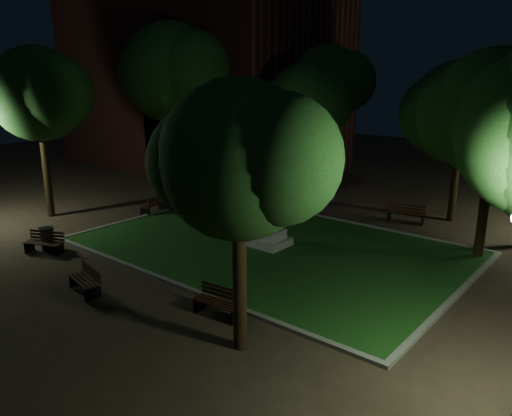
{
  "coord_description": "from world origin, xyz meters",
  "views": [
    {
      "loc": [
        12.0,
        -13.52,
        7.06
      ],
      "look_at": [
        0.06,
        1.0,
        1.92
      ],
      "focal_mm": 35.0,
      "sensor_mm": 36.0,
      "label": 1
    }
  ],
  "objects_px": {
    "bench_near_right": "(219,303)",
    "bench_west_near": "(45,243)",
    "bench_near_left": "(86,281)",
    "bicycle": "(165,186)",
    "bench_far_side": "(406,213)",
    "bench_left_side": "(155,205)",
    "trash_bin": "(47,238)",
    "monument": "(270,225)"
  },
  "relations": [
    {
      "from": "bench_far_side",
      "to": "bench_left_side",
      "type": "bearing_deg",
      "value": 16.48
    },
    {
      "from": "monument",
      "to": "bench_near_left",
      "type": "xyz_separation_m",
      "value": [
        -2.01,
        -7.32,
        -0.55
      ]
    },
    {
      "from": "bench_near_right",
      "to": "bench_near_left",
      "type": "bearing_deg",
      "value": -166.99
    },
    {
      "from": "bench_west_near",
      "to": "bench_near_right",
      "type": "bearing_deg",
      "value": -20.92
    },
    {
      "from": "bench_near_right",
      "to": "bicycle",
      "type": "bearing_deg",
      "value": 138.54
    },
    {
      "from": "bench_near_right",
      "to": "monument",
      "type": "bearing_deg",
      "value": 107.19
    },
    {
      "from": "bench_near_left",
      "to": "trash_bin",
      "type": "bearing_deg",
      "value": 176.67
    },
    {
      "from": "bench_west_near",
      "to": "bench_far_side",
      "type": "distance_m",
      "value": 16.29
    },
    {
      "from": "bench_far_side",
      "to": "bench_west_near",
      "type": "bearing_deg",
      "value": 39.19
    },
    {
      "from": "monument",
      "to": "trash_bin",
      "type": "xyz_separation_m",
      "value": [
        -6.97,
        -5.97,
        -0.5
      ]
    },
    {
      "from": "bench_near_right",
      "to": "trash_bin",
      "type": "relative_size",
      "value": 1.8
    },
    {
      "from": "bench_near_right",
      "to": "bench_left_side",
      "type": "height_order",
      "value": "bench_left_side"
    },
    {
      "from": "monument",
      "to": "bench_left_side",
      "type": "relative_size",
      "value": 1.83
    },
    {
      "from": "bench_west_near",
      "to": "bench_left_side",
      "type": "distance_m",
      "value": 6.75
    },
    {
      "from": "bench_near_left",
      "to": "bench_near_right",
      "type": "relative_size",
      "value": 1.01
    },
    {
      "from": "bench_far_side",
      "to": "trash_bin",
      "type": "height_order",
      "value": "bench_far_side"
    },
    {
      "from": "bench_far_side",
      "to": "bicycle",
      "type": "height_order",
      "value": "bicycle"
    },
    {
      "from": "bench_far_side",
      "to": "bicycle",
      "type": "xyz_separation_m",
      "value": [
        -13.6,
        -3.43,
        0.04
      ]
    },
    {
      "from": "bench_left_side",
      "to": "bicycle",
      "type": "bearing_deg",
      "value": -150.03
    },
    {
      "from": "monument",
      "to": "trash_bin",
      "type": "height_order",
      "value": "monument"
    },
    {
      "from": "trash_bin",
      "to": "bicycle",
      "type": "xyz_separation_m",
      "value": [
        -3.71,
        9.48,
        0.04
      ]
    },
    {
      "from": "bench_far_side",
      "to": "trash_bin",
      "type": "bearing_deg",
      "value": 37.54
    },
    {
      "from": "bicycle",
      "to": "bench_near_right",
      "type": "bearing_deg",
      "value": -86.87
    },
    {
      "from": "bench_near_left",
      "to": "bench_far_side",
      "type": "relative_size",
      "value": 0.87
    },
    {
      "from": "bench_far_side",
      "to": "trash_bin",
      "type": "xyz_separation_m",
      "value": [
        -9.89,
        -12.91,
        -0.01
      ]
    },
    {
      "from": "bench_near_right",
      "to": "bench_west_near",
      "type": "bearing_deg",
      "value": 176.99
    },
    {
      "from": "monument",
      "to": "bench_far_side",
      "type": "bearing_deg",
      "value": 67.24
    },
    {
      "from": "bench_near_left",
      "to": "bicycle",
      "type": "height_order",
      "value": "bicycle"
    },
    {
      "from": "bench_west_near",
      "to": "bench_far_side",
      "type": "xyz_separation_m",
      "value": [
        9.53,
        13.22,
        0.05
      ]
    },
    {
      "from": "bench_near_left",
      "to": "bicycle",
      "type": "xyz_separation_m",
      "value": [
        -8.68,
        10.83,
        0.09
      ]
    },
    {
      "from": "monument",
      "to": "bicycle",
      "type": "distance_m",
      "value": 11.26
    },
    {
      "from": "bench_left_side",
      "to": "trash_bin",
      "type": "xyz_separation_m",
      "value": [
        0.84,
        -6.34,
        0.03
      ]
    },
    {
      "from": "bench_west_near",
      "to": "trash_bin",
      "type": "xyz_separation_m",
      "value": [
        -0.36,
        0.31,
        0.05
      ]
    },
    {
      "from": "monument",
      "to": "bench_near_left",
      "type": "distance_m",
      "value": 7.61
    },
    {
      "from": "bench_near_right",
      "to": "bench_far_side",
      "type": "distance_m",
      "value": 12.67
    },
    {
      "from": "bench_near_right",
      "to": "bench_left_side",
      "type": "relative_size",
      "value": 0.93
    },
    {
      "from": "bench_far_side",
      "to": "bicycle",
      "type": "distance_m",
      "value": 14.03
    },
    {
      "from": "bench_far_side",
      "to": "trash_bin",
      "type": "distance_m",
      "value": 16.26
    },
    {
      "from": "bench_west_near",
      "to": "bench_near_left",
      "type": "bearing_deg",
      "value": -37.16
    },
    {
      "from": "bench_near_right",
      "to": "bicycle",
      "type": "xyz_separation_m",
      "value": [
        -13.2,
        9.23,
        0.09
      ]
    },
    {
      "from": "monument",
      "to": "bench_left_side",
      "type": "distance_m",
      "value": 7.84
    },
    {
      "from": "bench_left_side",
      "to": "bench_far_side",
      "type": "relative_size",
      "value": 0.92
    }
  ]
}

